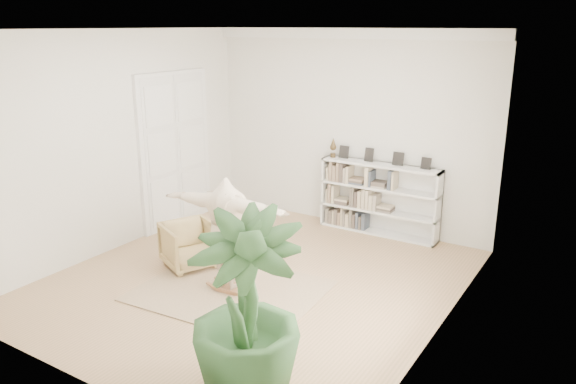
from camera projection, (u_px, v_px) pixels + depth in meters
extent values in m
plane|color=#9E7C51|center=(255.00, 280.00, 8.37)|extent=(6.00, 6.00, 0.00)
plane|color=silver|center=(348.00, 130.00, 10.29)|extent=(5.50, 0.00, 5.50)
plane|color=silver|center=(73.00, 225.00, 5.42)|extent=(5.50, 0.00, 5.50)
plane|color=silver|center=(117.00, 142.00, 9.25)|extent=(0.00, 6.00, 6.00)
plane|color=silver|center=(448.00, 193.00, 6.45)|extent=(0.00, 6.00, 6.00)
plane|color=white|center=(251.00, 29.00, 7.34)|extent=(6.00, 6.00, 0.00)
cube|color=white|center=(350.00, 33.00, 9.75)|extent=(5.50, 0.12, 0.18)
cube|color=white|center=(175.00, 151.00, 10.40)|extent=(0.08, 1.78, 2.92)
cube|color=silver|center=(161.00, 156.00, 10.07)|extent=(0.06, 0.78, 2.80)
cube|color=silver|center=(191.00, 148.00, 10.71)|extent=(0.06, 0.78, 2.80)
cube|color=silver|center=(326.00, 190.00, 10.63)|extent=(0.04, 0.35, 1.30)
cube|color=silver|center=(438.00, 209.00, 9.53)|extent=(0.04, 0.35, 1.30)
cube|color=silver|center=(382.00, 197.00, 10.20)|extent=(2.20, 0.04, 1.30)
cube|color=silver|center=(377.00, 232.00, 10.26)|extent=(2.20, 0.35, 0.04)
cube|color=silver|center=(378.00, 211.00, 10.14)|extent=(2.20, 0.35, 0.04)
cube|color=silver|center=(380.00, 188.00, 10.02)|extent=(2.20, 0.35, 0.04)
cube|color=silver|center=(381.00, 165.00, 9.90)|extent=(2.20, 0.35, 0.04)
cube|color=black|center=(344.00, 152.00, 10.28)|extent=(0.18, 0.07, 0.24)
cube|color=black|center=(369.00, 155.00, 10.03)|extent=(0.18, 0.07, 0.24)
cube|color=black|center=(398.00, 159.00, 9.75)|extent=(0.18, 0.07, 0.24)
cube|color=black|center=(426.00, 162.00, 9.49)|extent=(0.18, 0.07, 0.24)
imported|color=tan|center=(190.00, 245.00, 8.75)|extent=(1.04, 1.03, 0.72)
cube|color=tan|center=(230.00, 291.00, 8.01)|extent=(2.63, 2.16, 0.02)
cube|color=#96623C|center=(230.00, 287.00, 8.00)|extent=(0.48, 0.31, 0.03)
cube|color=#96623C|center=(230.00, 289.00, 8.00)|extent=(0.32, 0.07, 0.04)
cube|color=#96623C|center=(230.00, 289.00, 8.00)|extent=(0.32, 0.07, 0.04)
cube|color=#96623C|center=(230.00, 287.00, 8.00)|extent=(0.18, 0.06, 0.09)
cube|color=#96623C|center=(230.00, 287.00, 8.00)|extent=(0.18, 0.06, 0.09)
imported|color=beige|center=(228.00, 231.00, 7.75)|extent=(2.01, 0.67, 1.61)
imported|color=#2F592C|center=(246.00, 310.00, 5.47)|extent=(1.45, 1.45, 1.98)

